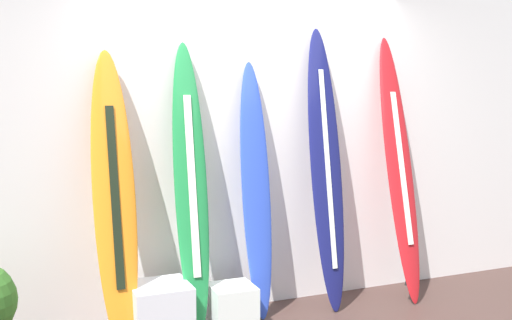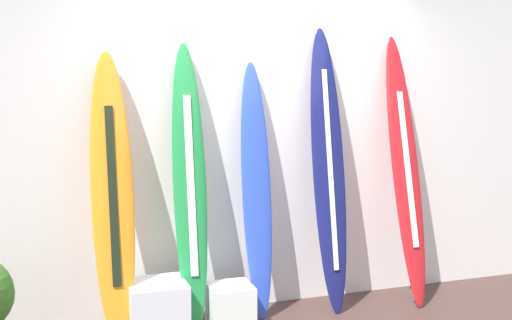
# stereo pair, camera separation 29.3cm
# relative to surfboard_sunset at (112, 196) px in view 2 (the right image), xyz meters

# --- Properties ---
(wall_back) EXTENTS (7.20, 0.20, 2.80)m
(wall_back) POSITION_rel_surfboard_sunset_xyz_m (1.18, 0.40, 0.42)
(wall_back) COLOR white
(wall_back) RESTS_ON ground
(surfboard_sunset) EXTENTS (0.30, 0.52, 1.98)m
(surfboard_sunset) POSITION_rel_surfboard_sunset_xyz_m (0.00, 0.00, 0.00)
(surfboard_sunset) COLOR orange
(surfboard_sunset) RESTS_ON ground
(surfboard_emerald) EXTENTS (0.25, 0.45, 2.06)m
(surfboard_emerald) POSITION_rel_surfboard_sunset_xyz_m (0.55, 0.05, 0.04)
(surfboard_emerald) COLOR #1F8240
(surfboard_emerald) RESTS_ON ground
(surfboard_cobalt) EXTENTS (0.23, 0.34, 1.93)m
(surfboard_cobalt) POSITION_rel_surfboard_sunset_xyz_m (1.07, 0.09, -0.04)
(surfboard_cobalt) COLOR blue
(surfboard_cobalt) RESTS_ON ground
(surfboard_navy) EXTENTS (0.27, 0.42, 2.21)m
(surfboard_navy) POSITION_rel_surfboard_sunset_xyz_m (1.65, 0.05, 0.11)
(surfboard_navy) COLOR navy
(surfboard_navy) RESTS_ON ground
(surfboard_crimson) EXTENTS (0.28, 0.54, 2.17)m
(surfboard_crimson) POSITION_rel_surfboard_sunset_xyz_m (2.31, 0.00, 0.09)
(surfboard_crimson) COLOR red
(surfboard_crimson) RESTS_ON ground
(display_block_left) EXTENTS (0.39, 0.39, 0.39)m
(display_block_left) POSITION_rel_surfboard_sunset_xyz_m (0.27, -0.10, -0.79)
(display_block_left) COLOR silver
(display_block_left) RESTS_ON ground
(display_block_center) EXTENTS (0.32, 0.32, 0.30)m
(display_block_center) POSITION_rel_surfboard_sunset_xyz_m (0.81, -0.08, -0.83)
(display_block_center) COLOR white
(display_block_center) RESTS_ON ground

